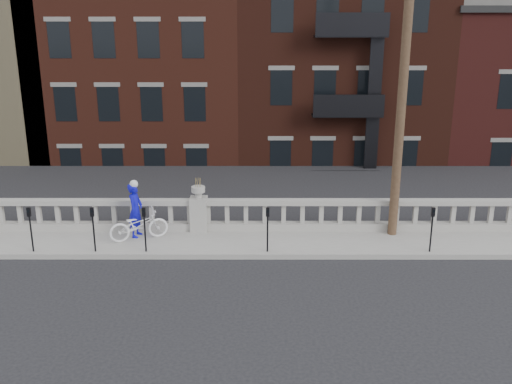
% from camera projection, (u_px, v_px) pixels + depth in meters
% --- Properties ---
extents(ground, '(120.00, 120.00, 0.00)m').
position_uv_depth(ground, '(185.00, 289.00, 14.84)').
color(ground, black).
rests_on(ground, ground).
extents(sidewalk, '(32.00, 2.20, 0.15)m').
position_uv_depth(sidewalk, '(197.00, 243.00, 17.68)').
color(sidewalk, gray).
rests_on(sidewalk, ground).
extents(balustrade, '(28.00, 0.34, 1.03)m').
position_uv_depth(balustrade, '(199.00, 216.00, 18.43)').
color(balustrade, gray).
rests_on(balustrade, sidewalk).
extents(planter_pedestal, '(0.55, 0.55, 1.76)m').
position_uv_depth(planter_pedestal, '(199.00, 210.00, 18.37)').
color(planter_pedestal, gray).
rests_on(planter_pedestal, sidewalk).
extents(lower_level, '(80.00, 44.00, 20.80)m').
position_uv_depth(lower_level, '(236.00, 86.00, 36.11)').
color(lower_level, '#605E59').
rests_on(lower_level, ground).
extents(utility_pole, '(1.60, 0.28, 10.00)m').
position_uv_depth(utility_pole, '(404.00, 72.00, 16.75)').
color(utility_pole, '#422D1E').
rests_on(utility_pole, sidewalk).
extents(parking_meter_a, '(0.10, 0.09, 1.36)m').
position_uv_depth(parking_meter_a, '(30.00, 224.00, 16.61)').
color(parking_meter_a, black).
rests_on(parking_meter_a, sidewalk).
extents(parking_meter_b, '(0.10, 0.09, 1.36)m').
position_uv_depth(parking_meter_b, '(93.00, 224.00, 16.61)').
color(parking_meter_b, black).
rests_on(parking_meter_b, sidewalk).
extents(parking_meter_c, '(0.10, 0.09, 1.36)m').
position_uv_depth(parking_meter_c, '(145.00, 224.00, 16.60)').
color(parking_meter_c, black).
rests_on(parking_meter_c, sidewalk).
extents(parking_meter_d, '(0.10, 0.09, 1.36)m').
position_uv_depth(parking_meter_d, '(268.00, 225.00, 16.60)').
color(parking_meter_d, black).
rests_on(parking_meter_d, sidewalk).
extents(parking_meter_e, '(0.10, 0.09, 1.36)m').
position_uv_depth(parking_meter_e, '(432.00, 225.00, 16.59)').
color(parking_meter_e, black).
rests_on(parking_meter_e, sidewalk).
extents(bicycle, '(1.92, 1.28, 0.95)m').
position_uv_depth(bicycle, '(139.00, 225.00, 17.63)').
color(bicycle, white).
rests_on(bicycle, sidewalk).
extents(cyclist, '(0.52, 0.69, 1.73)m').
position_uv_depth(cyclist, '(135.00, 210.00, 17.80)').
color(cyclist, '#0D0CB4').
rests_on(cyclist, sidewalk).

